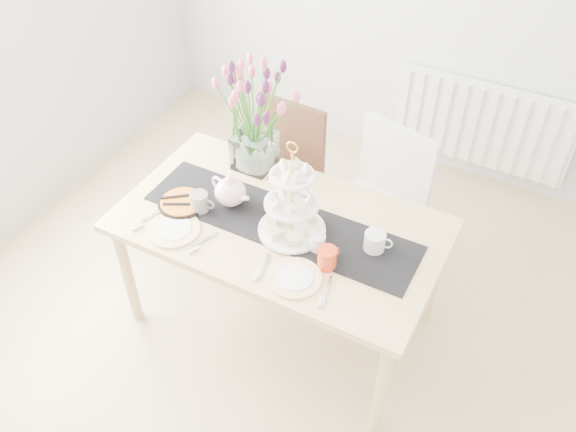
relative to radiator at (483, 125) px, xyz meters
The scene contains 16 objects.
room_shell 2.40m from the radiator, 102.86° to the right, with size 4.50×4.50×4.50m.
radiator is the anchor object (origin of this frame).
dining_table 1.89m from the radiator, 108.72° to the right, with size 1.60×0.90×0.75m.
chair_brown 1.47m from the radiator, 130.16° to the right, with size 0.47×0.47×0.91m.
chair_white 1.17m from the radiator, 105.23° to the right, with size 0.57×0.57×0.95m.
table_runner 1.90m from the radiator, 108.72° to the right, with size 1.40×0.35×0.01m, color black.
tulip_vase 1.86m from the radiator, 123.22° to the right, with size 0.72×0.72×0.62m.
cake_stand 1.93m from the radiator, 106.03° to the right, with size 0.33×0.33×0.48m.
teapot 2.02m from the radiator, 116.55° to the right, with size 0.26×0.21×0.17m, color white, non-canonical shape.
cream_jug 1.77m from the radiator, 94.14° to the right, with size 0.10×0.10×0.10m, color silver.
tart_tin 2.22m from the radiator, 120.04° to the right, with size 0.25×0.25×0.03m.
mug_grey 2.16m from the radiator, 117.84° to the right, with size 0.09×0.09×0.11m, color slate.
mug_white 1.92m from the radiator, 100.94° to the right, with size 0.07×0.07×0.09m, color silver.
mug_orange 1.98m from the radiator, 98.10° to the right, with size 0.09×0.09×0.10m, color red.
plate_left 2.33m from the radiator, 116.48° to the right, with size 0.26×0.26×0.01m, color white.
plate_right 2.13m from the radiator, 100.06° to the right, with size 0.25×0.25×0.01m, color white.
Camera 1 is at (0.96, -1.49, 2.81)m, focal length 38.00 mm.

